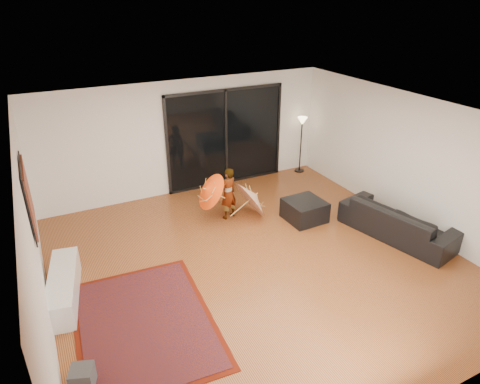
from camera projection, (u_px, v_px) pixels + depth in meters
floor at (257, 262)px, 7.82m from camera, size 7.00×7.00×0.00m
ceiling at (260, 118)px, 6.66m from camera, size 7.00×7.00×0.00m
wall_back at (187, 137)px, 10.06m from camera, size 7.00×0.00×7.00m
wall_front at (422, 328)px, 4.42m from camera, size 7.00×0.00×7.00m
wall_left at (34, 246)px, 5.82m from camera, size 0.00×7.00×7.00m
wall_right at (409, 161)px, 8.66m from camera, size 0.00×7.00×7.00m
sliding_door at (226, 138)px, 10.50m from camera, size 3.06×0.07×2.40m
painting at (28, 197)px, 6.51m from camera, size 0.04×1.28×1.08m
media_console at (64, 287)px, 6.80m from camera, size 0.70×1.68×0.45m
speaker at (83, 378)px, 5.29m from camera, size 0.35×0.35×0.32m
persian_rug at (145, 323)px, 6.37m from camera, size 2.14×2.86×0.02m
sofa at (398, 221)px, 8.50m from camera, size 1.39×2.44×0.67m
ottoman at (305, 210)px, 9.16m from camera, size 0.80×0.80×0.44m
floor_lamp at (302, 129)px, 11.18m from camera, size 0.26×0.26×1.51m
child at (228, 193)px, 9.10m from camera, size 0.48×0.39×1.15m
parasol_orange at (205, 193)px, 8.76m from camera, size 0.60×0.80×0.87m
parasol_white at (256, 194)px, 9.25m from camera, size 0.65×0.92×0.97m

